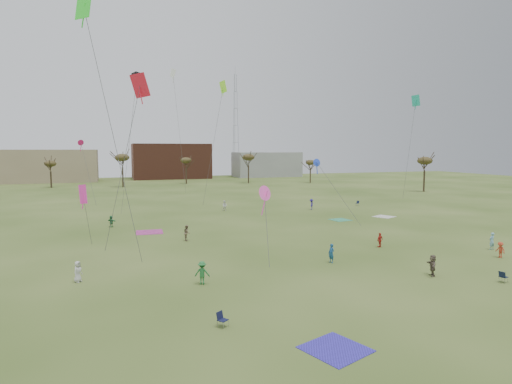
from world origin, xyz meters
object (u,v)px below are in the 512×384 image
object	(u,v)px
flyer_near_right	(331,253)
radio_tower	(235,125)
flyer_near_center	(202,273)
camp_chair_right	(357,204)
flyer_near_left	(78,272)
spectator_fore_a	(380,240)
camp_chair_left	(223,323)
camp_chair_center	(503,279)

from	to	relation	value
flyer_near_right	radio_tower	xyz separation A→B (m)	(26.37, 123.29, 18.35)
flyer_near_center	flyer_near_right	size ratio (longest dim) A/B	1.03
camp_chair_right	flyer_near_left	bearing A→B (deg)	-78.64
flyer_near_left	radio_tower	xyz separation A→B (m)	(47.43, 122.06, 18.40)
flyer_near_left	spectator_fore_a	xyz separation A→B (m)	(28.80, 2.59, -0.05)
flyer_near_left	camp_chair_left	size ratio (longest dim) A/B	1.86
flyer_near_right	spectator_fore_a	xyz separation A→B (m)	(7.74, 3.81, -0.10)
camp_chair_center	camp_chair_right	world-z (taller)	same
spectator_fore_a	camp_chair_left	distance (m)	24.85
flyer_near_left	camp_chair_center	distance (m)	32.48
camp_chair_right	radio_tower	size ratio (longest dim) A/B	0.02
spectator_fore_a	radio_tower	xyz separation A→B (m)	(18.63, 119.47, 18.45)
camp_chair_left	flyer_near_right	bearing A→B (deg)	3.58
flyer_near_center	flyer_near_right	world-z (taller)	flyer_near_center
flyer_near_center	spectator_fore_a	size ratio (longest dim) A/B	1.16
camp_chair_right	flyer_near_right	bearing A→B (deg)	-59.52
flyer_near_right	camp_chair_left	size ratio (longest dim) A/B	1.97
spectator_fore_a	camp_chair_left	bearing A→B (deg)	15.31
flyer_near_right	radio_tower	size ratio (longest dim) A/B	0.04
camp_chair_left	camp_chair_right	world-z (taller)	same
camp_chair_right	camp_chair_center	bearing A→B (deg)	-42.23
camp_chair_center	flyer_near_center	bearing A→B (deg)	58.57
flyer_near_left	camp_chair_center	world-z (taller)	flyer_near_left
flyer_near_right	camp_chair_right	world-z (taller)	flyer_near_right
spectator_fore_a	camp_chair_center	size ratio (longest dim) A/B	1.74
camp_chair_center	radio_tower	xyz separation A→B (m)	(16.69, 132.55, 18.95)
flyer_near_center	radio_tower	size ratio (longest dim) A/B	0.04
flyer_near_right	flyer_near_left	bearing A→B (deg)	-108.32
flyer_near_left	camp_chair_left	xyz separation A→B (m)	(8.42, -11.63, -0.55)
flyer_near_left	flyer_near_center	size ratio (longest dim) A/B	0.92
camp_chair_left	camp_chair_center	world-z (taller)	same
camp_chair_center	radio_tower	distance (m)	134.93
flyer_near_right	camp_chair_right	xyz separation A→B (m)	(23.37, 33.14, -0.60)
flyer_near_left	camp_chair_center	xyz separation A→B (m)	(30.74, -10.48, -0.55)
spectator_fore_a	flyer_near_right	bearing A→B (deg)	6.64
flyer_near_center	camp_chair_right	distance (m)	50.24
flyer_near_left	camp_chair_left	world-z (taller)	flyer_near_left
spectator_fore_a	camp_chair_left	size ratio (longest dim) A/B	1.74
flyer_near_left	flyer_near_right	xyz separation A→B (m)	(21.06, -1.22, 0.05)
flyer_near_left	camp_chair_center	bearing A→B (deg)	-75.64
camp_chair_left	camp_chair_right	xyz separation A→B (m)	(36.01, 43.55, 0.00)
camp_chair_left	radio_tower	world-z (taller)	radio_tower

